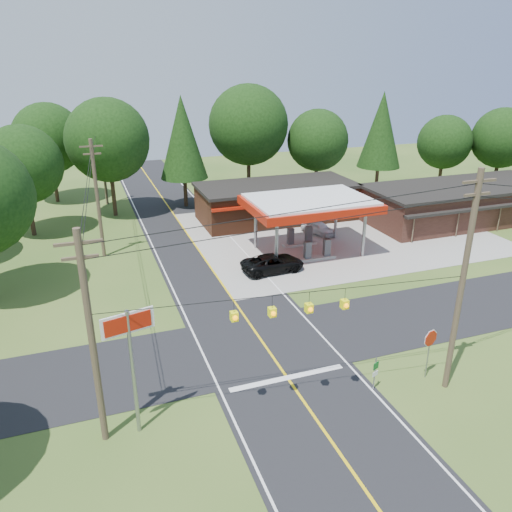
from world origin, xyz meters
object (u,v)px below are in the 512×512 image
object	(u,v)px
suv_car	(273,263)
big_stop_sign	(130,345)
sedan_car	(318,228)
octagonal_stop_sign	(430,342)
gas_canopy	(310,205)

from	to	relation	value
suv_car	big_stop_sign	distance (m)	19.91
suv_car	big_stop_sign	bearing A→B (deg)	136.87
sedan_car	octagonal_stop_sign	size ratio (longest dim) A/B	1.25
sedan_car	gas_canopy	bearing A→B (deg)	-151.19
suv_car	octagonal_stop_sign	world-z (taller)	octagonal_stop_sign
suv_car	sedan_car	size ratio (longest dim) A/B	1.38
big_stop_sign	octagonal_stop_sign	world-z (taller)	big_stop_sign
gas_canopy	suv_car	world-z (taller)	gas_canopy
suv_car	sedan_car	distance (m)	10.26
gas_canopy	sedan_car	world-z (taller)	gas_canopy
big_stop_sign	suv_car	bearing A→B (deg)	50.21
sedan_car	big_stop_sign	size ratio (longest dim) A/B	0.59
octagonal_stop_sign	suv_car	bearing A→B (deg)	98.87
gas_canopy	octagonal_stop_sign	world-z (taller)	gas_canopy
suv_car	sedan_car	bearing A→B (deg)	-50.31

